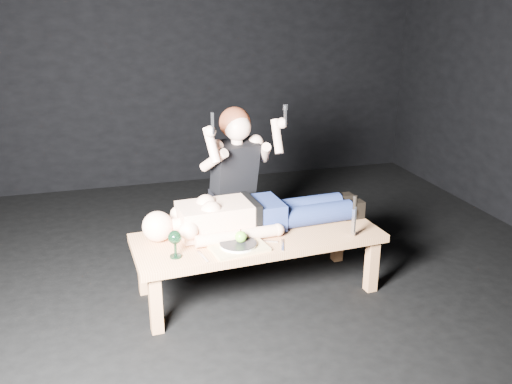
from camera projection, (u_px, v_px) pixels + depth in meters
ground at (267, 275)px, 4.14m from camera, size 5.00×5.00×0.00m
back_wall at (201, 49)px, 5.90m from camera, size 5.00×0.00×5.00m
table at (258, 263)px, 3.84m from camera, size 1.77×0.76×0.45m
lying_man at (259, 210)px, 3.85m from camera, size 1.79×0.65×0.27m
kneeling_woman at (230, 183)px, 4.19m from camera, size 0.84×0.91×1.31m
serving_tray at (238, 247)px, 3.54m from camera, size 0.40×0.32×0.02m
plate at (238, 244)px, 3.54m from camera, size 0.28×0.28×0.02m
apple at (241, 237)px, 3.54m from camera, size 0.08×0.08×0.08m
goblet at (175, 244)px, 3.40m from camera, size 0.09×0.09×0.18m
fork_flat at (203, 256)px, 3.43m from camera, size 0.05×0.18×0.01m
knife_flat at (282, 245)px, 3.59m from camera, size 0.07×0.18×0.01m
spoon_flat at (265, 241)px, 3.66m from camera, size 0.17×0.10×0.01m
carving_knife at (354, 216)px, 3.69m from camera, size 0.04×0.05×0.30m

